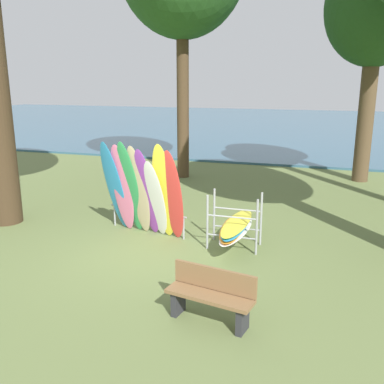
% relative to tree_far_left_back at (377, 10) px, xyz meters
% --- Properties ---
extents(ground_plane, '(80.00, 80.00, 0.00)m').
position_rel_tree_far_left_back_xyz_m(ground_plane, '(-4.71, -8.70, -5.99)').
color(ground_plane, olive).
extents(lake_water, '(80.00, 36.00, 0.10)m').
position_rel_tree_far_left_back_xyz_m(lake_water, '(-4.71, 19.88, -5.94)').
color(lake_water, '#38607A').
rests_on(lake_water, ground).
extents(tree_far_left_back, '(3.50, 3.50, 8.12)m').
position_rel_tree_far_left_back_xyz_m(tree_far_left_back, '(0.00, 0.00, 0.00)').
color(tree_far_left_back, brown).
rests_on(tree_far_left_back, ground).
extents(leaning_board_pile, '(2.26, 0.93, 2.33)m').
position_rel_tree_far_left_back_xyz_m(leaning_board_pile, '(-5.40, -7.86, -4.89)').
color(leaning_board_pile, '#2D8ED1').
rests_on(leaning_board_pile, ground).
extents(board_storage_rack, '(1.15, 2.13, 1.25)m').
position_rel_tree_far_left_back_xyz_m(board_storage_rack, '(-3.10, -7.93, -5.50)').
color(board_storage_rack, '#9EA0A5').
rests_on(board_storage_rack, ground).
extents(park_bench, '(1.45, 0.68, 0.85)m').
position_rel_tree_far_left_back_xyz_m(park_bench, '(-2.82, -11.09, -5.54)').
color(park_bench, '#2D2D33').
rests_on(park_bench, ground).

